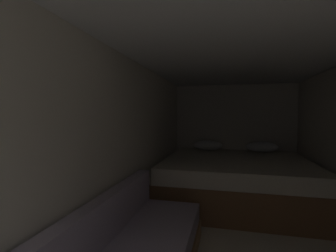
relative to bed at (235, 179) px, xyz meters
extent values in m
cube|color=beige|center=(0.00, 1.10, 0.65)|extent=(2.47, 0.05, 2.00)
cube|color=beige|center=(-1.21, -1.54, 0.65)|extent=(0.05, 5.23, 2.00)
cube|color=white|center=(0.00, -1.54, 1.67)|extent=(2.47, 5.23, 0.05)
cube|color=brown|center=(0.00, -0.02, -0.12)|extent=(2.25, 2.09, 0.46)
cube|color=beige|center=(0.00, -0.02, 0.22)|extent=(2.21, 2.05, 0.22)
ellipsoid|color=white|center=(-0.51, 0.80, 0.43)|extent=(0.57, 0.34, 0.20)
ellipsoid|color=white|center=(0.51, 0.80, 0.43)|extent=(0.57, 0.34, 0.20)
cube|color=#AD9EB2|center=(-1.10, -2.48, 0.20)|extent=(0.12, 2.40, 0.35)
camera|label=1|loc=(-0.16, -3.99, 1.03)|focal=25.72mm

